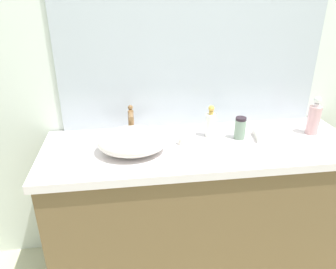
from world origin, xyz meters
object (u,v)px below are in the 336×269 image
object	(u,v)px
sink_basin	(133,141)
folded_hand_towel	(272,135)
soap_dispenser	(210,124)
perfume_bottle	(314,118)
candle_jar	(182,141)
lotion_bottle	(240,128)

from	to	relation	value
sink_basin	folded_hand_towel	bearing A→B (deg)	3.75
soap_dispenser	perfume_bottle	size ratio (longest dim) A/B	0.83
perfume_bottle	candle_jar	xyz separation A→B (m)	(-0.77, -0.04, -0.08)
perfume_bottle	candle_jar	bearing A→B (deg)	-177.36
sink_basin	candle_jar	size ratio (longest dim) A/B	7.53
sink_basin	candle_jar	bearing A→B (deg)	10.77
candle_jar	folded_hand_towel	distance (m)	0.51
sink_basin	lotion_bottle	xyz separation A→B (m)	(0.60, 0.08, 0.00)
soap_dispenser	lotion_bottle	size ratio (longest dim) A/B	1.47
candle_jar	perfume_bottle	bearing A→B (deg)	2.64
lotion_bottle	folded_hand_towel	distance (m)	0.19
perfume_bottle	folded_hand_towel	world-z (taller)	perfume_bottle
soap_dispenser	folded_hand_towel	size ratio (longest dim) A/B	0.98
lotion_bottle	perfume_bottle	size ratio (longest dim) A/B	0.56
candle_jar	folded_hand_towel	size ratio (longest dim) A/B	0.25
lotion_bottle	perfume_bottle	distance (m)	0.44
lotion_bottle	perfume_bottle	xyz separation A→B (m)	(0.44, 0.01, 0.03)
perfume_bottle	candle_jar	distance (m)	0.78
soap_dispenser	lotion_bottle	xyz separation A→B (m)	(0.16, -0.05, -0.02)
sink_basin	lotion_bottle	size ratio (longest dim) A/B	2.87
sink_basin	perfume_bottle	size ratio (longest dim) A/B	1.61
perfume_bottle	folded_hand_towel	bearing A→B (deg)	-172.20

